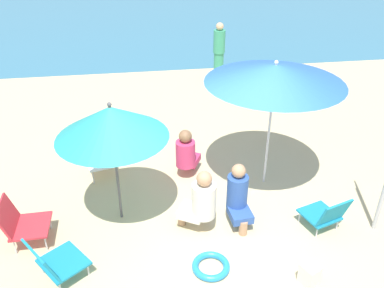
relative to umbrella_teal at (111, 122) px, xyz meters
name	(u,v)px	position (x,y,z in m)	size (l,w,h in m)	color
ground_plane	(215,234)	(1.33, -0.59, -1.61)	(40.00, 40.00, 0.00)	#CCB789
sea_water	(151,12)	(1.33, 14.41, -1.60)	(40.00, 16.00, 0.01)	teal
umbrella_teal	(111,122)	(0.00, 0.00, 0.00)	(1.54, 1.54, 1.89)	#4C4C51
umbrella_blue	(275,74)	(2.41, 0.57, 0.34)	(2.12, 2.12, 2.15)	silver
beach_chair_a	(21,222)	(-1.33, -0.34, -1.25)	(0.61, 0.56, 0.68)	red
beach_chair_b	(326,214)	(2.89, -0.74, -1.30)	(0.62, 0.68, 0.63)	teal
beach_chair_c	(53,261)	(-0.80, -1.10, -1.30)	(0.80, 0.79, 0.64)	teal
beach_chair_d	(100,155)	(-0.35, 1.29, -1.25)	(0.61, 0.68, 0.67)	white
person_a	(238,195)	(1.70, -0.35, -1.13)	(0.33, 0.55, 0.97)	#2D519E
person_b	(219,53)	(2.58, 5.23, -0.80)	(0.30, 0.30, 1.61)	#389970
person_c	(186,153)	(1.13, 0.98, -1.16)	(0.48, 0.56, 0.90)	#DB3866
person_d	(201,201)	(1.14, -0.45, -1.09)	(0.57, 0.50, 1.01)	silver
swim_ring	(211,266)	(1.14, -1.22, -1.57)	(0.50, 0.50, 0.09)	#238CD8
beach_bag	(309,274)	(2.31, -1.61, -1.47)	(0.21, 0.19, 0.27)	silver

